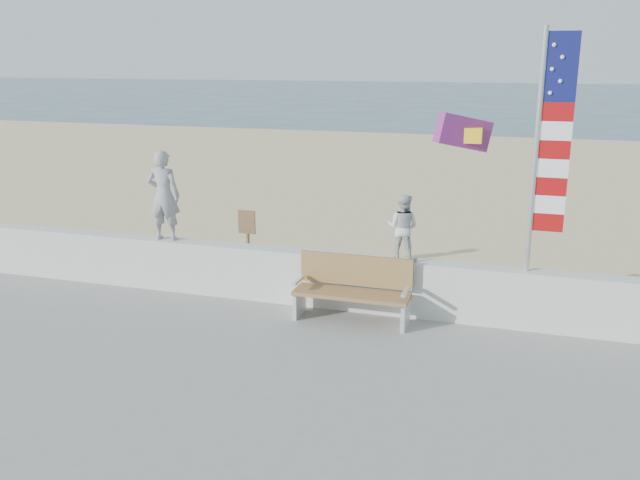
{
  "coord_description": "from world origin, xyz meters",
  "views": [
    {
      "loc": [
        3.28,
        -8.1,
        4.16
      ],
      "look_at": [
        0.2,
        1.8,
        1.35
      ],
      "focal_mm": 38.0,
      "sensor_mm": 36.0,
      "label": 1
    }
  ],
  "objects_px": {
    "adult": "(164,195)",
    "child": "(403,227)",
    "bench": "(353,288)",
    "flag": "(546,142)"
  },
  "relations": [
    {
      "from": "child",
      "to": "bench",
      "type": "xyz_separation_m",
      "value": [
        -0.67,
        -0.45,
        -0.92
      ]
    },
    {
      "from": "child",
      "to": "bench",
      "type": "relative_size",
      "value": 0.58
    },
    {
      "from": "adult",
      "to": "bench",
      "type": "height_order",
      "value": "adult"
    },
    {
      "from": "adult",
      "to": "bench",
      "type": "relative_size",
      "value": 0.87
    },
    {
      "from": "child",
      "to": "bench",
      "type": "height_order",
      "value": "child"
    },
    {
      "from": "child",
      "to": "bench",
      "type": "distance_m",
      "value": 1.22
    },
    {
      "from": "adult",
      "to": "child",
      "type": "bearing_deg",
      "value": 173.89
    },
    {
      "from": "adult",
      "to": "child",
      "type": "height_order",
      "value": "adult"
    },
    {
      "from": "bench",
      "to": "flag",
      "type": "height_order",
      "value": "flag"
    },
    {
      "from": "bench",
      "to": "flag",
      "type": "xyz_separation_m",
      "value": [
        2.67,
        0.45,
        2.3
      ]
    }
  ]
}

